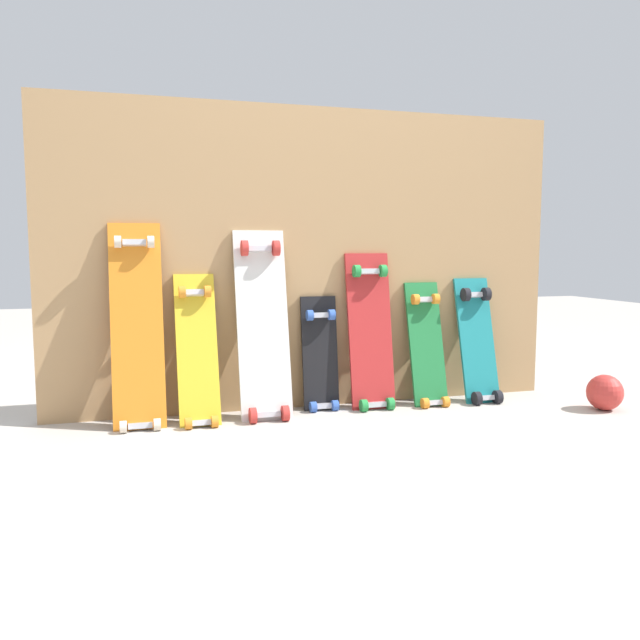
{
  "coord_description": "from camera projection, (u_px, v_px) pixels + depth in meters",
  "views": [
    {
      "loc": [
        -0.83,
        -2.9,
        0.75
      ],
      "look_at": [
        0.0,
        -0.07,
        0.43
      ],
      "focal_mm": 36.5,
      "sensor_mm": 36.0,
      "label": 1
    }
  ],
  "objects": [
    {
      "name": "skateboard_teal",
      "position": [
        478.0,
        346.0,
        3.23
      ],
      "size": [
        0.18,
        0.24,
        0.67
      ],
      "color": "#197A7F",
      "rests_on": "ground"
    },
    {
      "name": "skateboard_orange",
      "position": [
        137.0,
        333.0,
        2.75
      ],
      "size": [
        0.22,
        0.26,
        0.94
      ],
      "color": "orange",
      "rests_on": "ground"
    },
    {
      "name": "ground_plane",
      "position": [
        316.0,
        408.0,
        3.08
      ],
      "size": [
        12.0,
        12.0,
        0.0
      ],
      "primitive_type": "plane",
      "color": "#B2AAA0"
    },
    {
      "name": "skateboard_black",
      "position": [
        320.0,
        360.0,
        3.06
      ],
      "size": [
        0.17,
        0.14,
        0.6
      ],
      "color": "black",
      "rests_on": "ground"
    },
    {
      "name": "skateboard_yellow",
      "position": [
        197.0,
        357.0,
        2.82
      ],
      "size": [
        0.18,
        0.27,
        0.72
      ],
      "color": "gold",
      "rests_on": "ground"
    },
    {
      "name": "plywood_wall_panel",
      "position": [
        312.0,
        259.0,
        3.07
      ],
      "size": [
        2.46,
        0.04,
        1.41
      ],
      "primitive_type": "cube",
      "color": "tan",
      "rests_on": "ground"
    },
    {
      "name": "skateboard_red",
      "position": [
        371.0,
        338.0,
        3.08
      ],
      "size": [
        0.21,
        0.2,
        0.8
      ],
      "color": "#B22626",
      "rests_on": "ground"
    },
    {
      "name": "skateboard_green",
      "position": [
        427.0,
        351.0,
        3.16
      ],
      "size": [
        0.17,
        0.22,
        0.66
      ],
      "color": "#1E7238",
      "rests_on": "ground"
    },
    {
      "name": "rubber_ball",
      "position": [
        605.0,
        392.0,
        3.04
      ],
      "size": [
        0.17,
        0.17,
        0.17
      ],
      "primitive_type": "sphere",
      "color": "red",
      "rests_on": "ground"
    },
    {
      "name": "skateboard_white",
      "position": [
        263.0,
        331.0,
        2.9
      ],
      "size": [
        0.23,
        0.27,
        0.9
      ],
      "color": "silver",
      "rests_on": "ground"
    }
  ]
}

